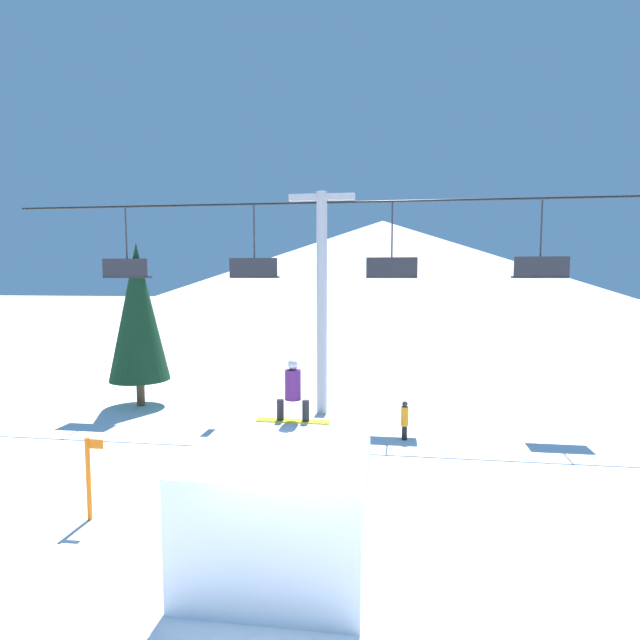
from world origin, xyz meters
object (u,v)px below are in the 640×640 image
at_px(pine_tree_near, 138,312).
at_px(distant_skier, 405,419).
at_px(snow_ramp, 284,503).
at_px(trail_marker, 89,476).
at_px(snowboarder, 293,391).

xyz_separation_m(pine_tree_near, distant_skier, (10.21, -2.76, -3.04)).
bearing_deg(distant_skier, pine_tree_near, 164.88).
relative_size(snow_ramp, pine_tree_near, 0.54).
bearing_deg(trail_marker, pine_tree_near, 111.61).
bearing_deg(snow_ramp, trail_marker, 168.23).
bearing_deg(snowboarder, pine_tree_near, 132.83).
bearing_deg(snow_ramp, distant_skier, 71.46).
xyz_separation_m(snow_ramp, trail_marker, (-4.34, 0.90, -0.13)).
relative_size(snow_ramp, trail_marker, 1.97).
height_order(snow_ramp, trail_marker, snow_ramp).
bearing_deg(trail_marker, snow_ramp, -11.77).
height_order(snow_ramp, distant_skier, snow_ramp).
height_order(trail_marker, distant_skier, trail_marker).
relative_size(pine_tree_near, trail_marker, 3.64).
relative_size(trail_marker, distant_skier, 1.43).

